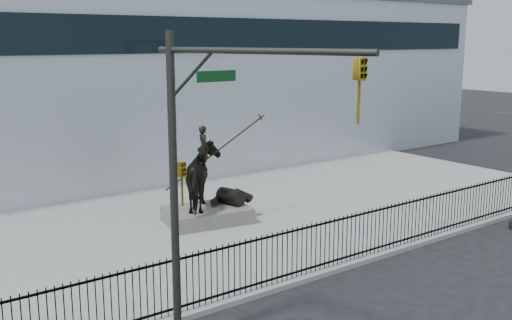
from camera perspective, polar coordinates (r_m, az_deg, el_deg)
ground at (r=18.37m, az=12.62°, el=-10.62°), size 120.00×120.00×0.00m
plaza at (r=23.21m, az=-0.59°, el=-5.44°), size 30.00×12.00×0.15m
building at (r=33.68m, az=-13.88°, el=7.17°), size 44.00×14.00×9.00m
picket_fence at (r=18.84m, az=9.85°, el=-7.02°), size 22.10×0.10×1.50m
statue_plinth at (r=22.32m, az=-4.68°, el=-5.22°), size 3.27×2.51×0.56m
equestrian_statue at (r=21.97m, az=-4.60°, el=-1.60°), size 3.76×2.65×3.22m
traffic_signal_left at (r=12.43m, az=-5.03°, el=-1.55°), size 1.52×4.84×7.00m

